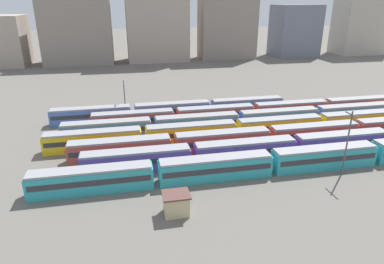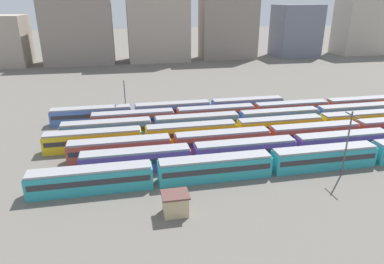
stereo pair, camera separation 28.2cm
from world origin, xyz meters
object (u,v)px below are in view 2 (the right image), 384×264
train_track_5 (327,107)px  train_track_6 (173,110)px  train_track_2 (356,130)px  catenary_pole_0 (347,141)px  train_track_3 (280,126)px  catenary_pole_1 (125,97)px  train_track_0 (324,157)px  train_track_4 (239,120)px  signal_hut (175,204)px

train_track_5 → train_track_6: same height
train_track_2 → catenary_pole_0: size_ratio=10.38×
train_track_2 → train_track_3: size_ratio=1.20×
catenary_pole_0 → catenary_pole_1: catenary_pole_0 is taller
train_track_0 → train_track_6: 37.61m
train_track_0 → train_track_5: (16.65, 26.00, 0.00)m
train_track_5 → catenary_pole_0: (-14.99, -28.93, 4.07)m
catenary_pole_0 → catenary_pole_1: bearing=132.5°
train_track_6 → train_track_3: bearing=-37.5°
catenary_pole_0 → train_track_6: bearing=123.6°
train_track_4 → catenary_pole_0: (9.48, -23.73, 4.07)m
train_track_3 → train_track_5: bearing=31.0°
train_track_5 → signal_hut: (-43.16, -34.22, -0.35)m
catenary_pole_0 → signal_hut: size_ratio=3.01×
train_track_4 → catenary_pole_1: size_ratio=8.28×
train_track_0 → train_track_4: 22.22m
train_track_4 → catenary_pole_1: 27.75m
train_track_2 → catenary_pole_0: 18.40m
train_track_2 → train_track_4: size_ratio=1.51×
train_track_0 → signal_hut: train_track_0 is taller
train_track_6 → signal_hut: bearing=-98.0°
train_track_5 → signal_hut: train_track_5 is taller
catenary_pole_0 → train_track_0: bearing=119.5°
train_track_0 → catenary_pole_1: catenary_pole_1 is taller
train_track_0 → train_track_5: size_ratio=0.83×
train_track_0 → catenary_pole_1: size_ratio=10.38×
train_track_0 → train_track_4: bearing=110.6°
train_track_2 → train_track_6: (-34.68, 20.80, -0.00)m
train_track_6 → catenary_pole_0: (22.67, -34.13, 4.07)m
catenary_pole_0 → signal_hut: catenary_pole_0 is taller
train_track_5 → signal_hut: bearing=-141.6°
train_track_4 → signal_hut: 34.52m
train_track_3 → train_track_5: (17.34, 10.40, 0.00)m
catenary_pole_0 → catenary_pole_1: (-33.73, 36.85, -0.93)m
train_track_4 → train_track_5: 25.02m
train_track_4 → signal_hut: size_ratio=20.75×
train_track_3 → catenary_pole_1: catenary_pole_1 is taller
signal_hut → train_track_6: bearing=82.0°
train_track_5 → train_track_3: bearing=-149.0°
train_track_4 → train_track_6: 16.79m
train_track_4 → catenary_pole_1: bearing=151.6°
train_track_4 → signal_hut: bearing=-122.8°
catenary_pole_1 → train_track_3: bearing=-30.3°
signal_hut → train_track_2: bearing=24.9°
train_track_0 → catenary_pole_0: (1.66, -2.93, 4.07)m
train_track_6 → catenary_pole_0: catenary_pole_0 is taller
train_track_5 → catenary_pole_1: 49.46m
train_track_5 → catenary_pole_1: (-48.72, 7.92, 3.14)m
train_track_0 → catenary_pole_0: size_ratio=8.64×
catenary_pole_0 → train_track_3: bearing=97.2°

